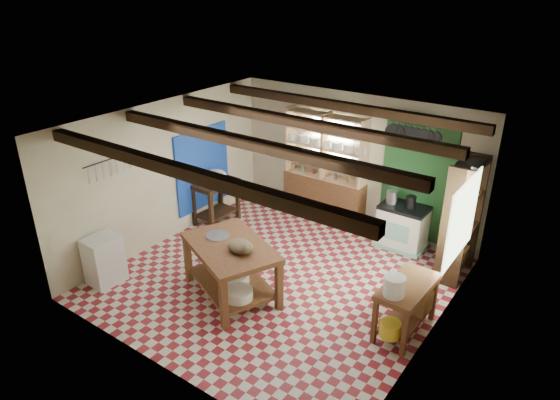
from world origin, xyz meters
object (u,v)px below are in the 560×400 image
Objects in this scene: stove at (402,227)px; right_counter at (405,308)px; prep_table at (216,202)px; white_cabinet at (104,260)px; cat at (240,246)px; work_table at (231,270)px.

right_counter is (0.98, -2.20, -0.02)m from stove.
prep_table is 1.10× the size of white_cabinet.
white_cabinet is at bearing -131.64° from stove.
white_cabinet is 1.94× the size of cat.
white_cabinet is 0.74× the size of right_counter.
prep_table reaches higher than stove.
cat is (-2.27, -0.78, 0.58)m from right_counter.
work_table is 1.93× the size of white_cabinet.
white_cabinet is (-3.42, -3.84, -0.01)m from stove.
work_table reaches higher than stove.
work_table is at bearing -40.34° from prep_table.
cat is at bearing -37.71° from prep_table.
work_table is 2.62m from right_counter.
cat reaches higher than stove.
right_counter is at bearing -65.96° from stove.
stove is 3.61m from prep_table.
white_cabinet is (-1.88, -0.92, -0.04)m from work_table.
prep_table is at bearing 161.64° from work_table.
white_cabinet is 2.36m from cat.
stove is 0.78× the size of right_counter.
white_cabinet is at bearing -157.41° from right_counter.
work_table is at bearing -161.91° from right_counter.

